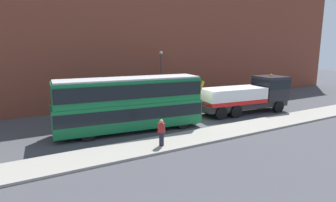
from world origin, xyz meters
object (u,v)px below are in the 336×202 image
(double_decker_bus, at_px, (130,102))
(pedestrian_onlooker, at_px, (161,133))
(recovery_tow_truck, at_px, (248,95))
(street_lamp, at_px, (161,74))

(double_decker_bus, height_order, pedestrian_onlooker, double_decker_bus)
(recovery_tow_truck, xyz_separation_m, street_lamp, (-5.65, 6.98, 1.71))
(street_lamp, bearing_deg, double_decker_bus, -132.91)
(street_lamp, bearing_deg, pedestrian_onlooker, -118.45)
(double_decker_bus, xyz_separation_m, street_lamp, (6.45, 6.93, 1.24))
(pedestrian_onlooker, bearing_deg, street_lamp, 25.43)
(double_decker_bus, distance_m, pedestrian_onlooker, 4.55)
(recovery_tow_truck, relative_size, pedestrian_onlooker, 5.99)
(pedestrian_onlooker, height_order, street_lamp, street_lamp)
(recovery_tow_truck, height_order, pedestrian_onlooker, recovery_tow_truck)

